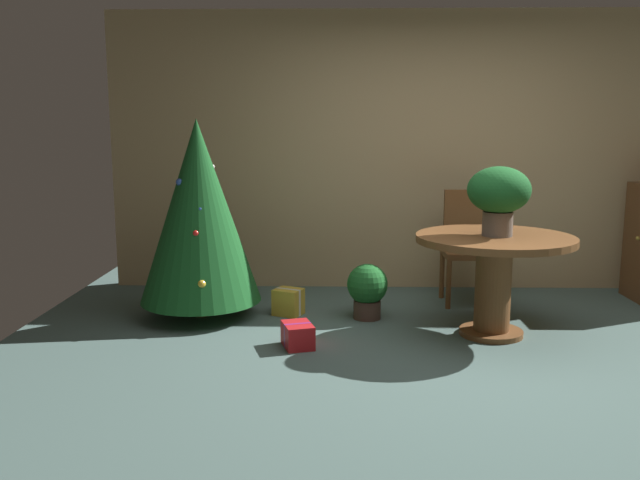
# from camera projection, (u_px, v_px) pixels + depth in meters

# --- Properties ---
(ground_plane) EXTENTS (6.60, 6.60, 0.00)m
(ground_plane) POSITION_uv_depth(u_px,v_px,m) (468.00, 366.00, 4.29)
(ground_plane) COLOR #4C6660
(back_wall_panel) EXTENTS (6.00, 0.10, 2.60)m
(back_wall_panel) POSITION_uv_depth(u_px,v_px,m) (427.00, 152.00, 6.24)
(back_wall_panel) COLOR tan
(back_wall_panel) RESTS_ON ground_plane
(round_dining_table) EXTENTS (1.15, 1.15, 0.75)m
(round_dining_table) POSITION_uv_depth(u_px,v_px,m) (494.00, 264.00, 4.84)
(round_dining_table) COLOR brown
(round_dining_table) RESTS_ON ground_plane
(flower_vase) EXTENTS (0.45, 0.45, 0.50)m
(flower_vase) POSITION_uv_depth(u_px,v_px,m) (499.00, 193.00, 4.74)
(flower_vase) COLOR #665B51
(flower_vase) RESTS_ON round_dining_table
(wooden_chair_far) EXTENTS (0.45, 0.41, 0.99)m
(wooden_chair_far) POSITION_uv_depth(u_px,v_px,m) (468.00, 241.00, 5.81)
(wooden_chair_far) COLOR brown
(wooden_chair_far) RESTS_ON ground_plane
(holiday_tree) EXTENTS (0.97, 0.97, 1.60)m
(holiday_tree) POSITION_uv_depth(u_px,v_px,m) (199.00, 211.00, 5.27)
(holiday_tree) COLOR brown
(holiday_tree) RESTS_ON ground_plane
(gift_box_gold) EXTENTS (0.27, 0.26, 0.22)m
(gift_box_gold) POSITION_uv_depth(u_px,v_px,m) (288.00, 302.00, 5.45)
(gift_box_gold) COLOR gold
(gift_box_gold) RESTS_ON ground_plane
(gift_box_red) EXTENTS (0.26, 0.30, 0.17)m
(gift_box_red) POSITION_uv_depth(u_px,v_px,m) (298.00, 335.00, 4.66)
(gift_box_red) COLOR red
(gift_box_red) RESTS_ON ground_plane
(potted_plant) EXTENTS (0.33, 0.33, 0.45)m
(potted_plant) POSITION_uv_depth(u_px,v_px,m) (367.00, 289.00, 5.32)
(potted_plant) COLOR #4C382D
(potted_plant) RESTS_ON ground_plane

